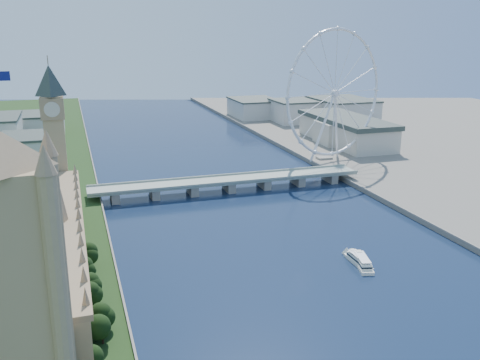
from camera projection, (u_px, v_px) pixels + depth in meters
name	position (u px, v px, depth m)	size (l,w,h in m)	color
victoria_tower	(18.00, 285.00, 151.83)	(28.16, 28.16, 112.00)	tan
parliament_range	(59.00, 248.00, 269.09)	(24.00, 200.00, 70.00)	tan
big_ben	(53.00, 121.00, 355.22)	(20.02, 20.02, 110.00)	tan
westminster_bridge	(229.00, 183.00, 429.02)	(220.00, 22.00, 9.50)	gray
london_eye	(335.00, 94.00, 498.27)	(113.60, 39.12, 124.30)	silver
county_hall	(345.00, 145.00, 601.31)	(54.00, 144.00, 35.00)	beige
city_skyline	(200.00, 119.00, 676.33)	(505.00, 280.00, 32.00)	beige
tour_boat_near	(358.00, 264.00, 295.31)	(6.60, 26.01, 5.71)	silver
tour_boat_far	(362.00, 266.00, 292.21)	(6.96, 27.36, 6.02)	white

